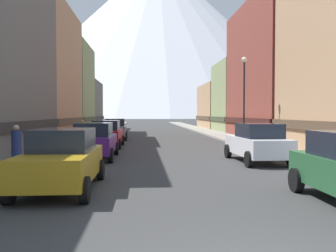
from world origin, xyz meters
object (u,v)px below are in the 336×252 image
at_px(car_left_2, 107,134).
at_px(car_right_1, 257,143).
at_px(car_left_3, 115,129).
at_px(pedestrian_0, 16,148).
at_px(car_left_0, 62,159).
at_px(streetlamp_right, 244,87).
at_px(pedestrian_1, 83,130).
at_px(car_left_1, 95,141).

xyz_separation_m(car_left_2, car_right_1, (7.60, -7.98, 0.00)).
height_order(car_left_3, pedestrian_0, pedestrian_0).
relative_size(car_left_0, car_right_1, 0.99).
bearing_deg(car_left_3, car_left_2, -89.99).
xyz_separation_m(car_left_0, pedestrian_0, (-2.45, 3.46, 0.01)).
bearing_deg(car_right_1, streetlamp_right, 78.74).
bearing_deg(car_left_2, pedestrian_1, 114.15).
bearing_deg(car_left_3, car_left_0, -89.99).
xyz_separation_m(car_left_2, pedestrian_1, (-2.45, 5.46, -0.03)).
bearing_deg(car_left_0, streetlamp_right, 55.63).
distance_m(car_left_0, car_left_3, 21.02).
bearing_deg(pedestrian_1, pedestrian_0, -90.00).
height_order(car_left_2, car_right_1, same).
bearing_deg(car_left_0, car_left_1, 90.01).
xyz_separation_m(car_right_1, pedestrian_1, (-10.05, 13.44, -0.03)).
xyz_separation_m(car_left_0, streetlamp_right, (9.15, 13.38, 3.09)).
distance_m(car_left_2, car_right_1, 11.02).
distance_m(car_left_0, car_right_1, 9.44).
distance_m(car_left_3, car_right_1, 17.19).
bearing_deg(pedestrian_0, pedestrian_1, 90.00).
height_order(car_left_0, streetlamp_right, streetlamp_right).
height_order(car_left_1, pedestrian_0, pedestrian_0).
bearing_deg(car_left_2, car_left_3, 90.01).
bearing_deg(streetlamp_right, pedestrian_1, 153.97).
relative_size(car_left_2, pedestrian_0, 2.68).
height_order(car_left_2, streetlamp_right, streetlamp_right).
distance_m(car_left_2, streetlamp_right, 9.66).
xyz_separation_m(car_left_1, car_left_2, (-0.00, 6.20, 0.00)).
relative_size(car_left_2, streetlamp_right, 0.76).
bearing_deg(car_left_3, pedestrian_1, -141.12).
bearing_deg(car_left_1, car_left_0, -89.99).
relative_size(car_left_0, pedestrian_0, 2.66).
bearing_deg(car_right_1, car_left_3, 116.26).
relative_size(car_left_2, car_left_3, 1.00).
height_order(car_left_1, car_right_1, same).
xyz_separation_m(pedestrian_0, pedestrian_1, (0.00, 15.58, -0.04)).
xyz_separation_m(car_left_0, car_left_2, (-0.00, 13.58, 0.00)).
relative_size(car_left_0, car_left_2, 1.00).
bearing_deg(car_left_0, pedestrian_0, 125.31).
distance_m(car_left_2, pedestrian_1, 5.99).
distance_m(car_left_0, pedestrian_0, 4.24).
relative_size(car_left_1, pedestrian_1, 2.80).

